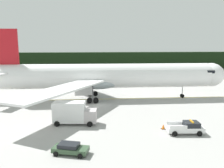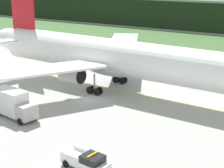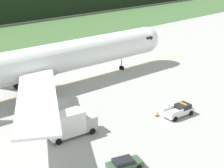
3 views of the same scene
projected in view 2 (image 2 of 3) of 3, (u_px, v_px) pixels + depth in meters
name	position (u px, v px, depth m)	size (l,w,h in m)	color
ground	(89.00, 99.00, 58.16)	(320.00, 320.00, 0.00)	#A3A19E
grass_verge	(199.00, 45.00, 100.00)	(320.00, 36.18, 0.04)	#3E6133
taxiway_centerline_main	(125.00, 92.00, 61.79)	(78.87, 0.30, 0.01)	yellow
airliner	(122.00, 59.00, 60.46)	(60.12, 49.58, 16.52)	white
ops_pickup_truck	(87.00, 161.00, 37.61)	(5.43, 2.78, 1.94)	white
catering_truck	(14.00, 103.00, 50.72)	(7.27, 3.58, 3.92)	#B4ABAD
apron_cone	(79.00, 151.00, 40.95)	(0.63, 0.63, 0.79)	black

